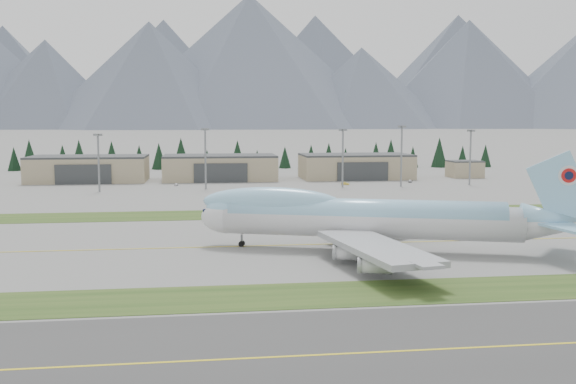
{
  "coord_description": "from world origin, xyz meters",
  "views": [
    {
      "loc": [
        -21.4,
        -128.1,
        25.25
      ],
      "look_at": [
        -1.31,
        26.61,
        8.0
      ],
      "focal_mm": 40.0,
      "sensor_mm": 36.0,
      "label": 1
    }
  ],
  "objects": [
    {
      "name": "conifer_belt",
      "position": [
        -3.07,
        212.12,
        7.16
      ],
      "size": [
        271.74,
        14.66,
        16.78
      ],
      "color": "black",
      "rests_on": "ground"
    },
    {
      "name": "control_shed",
      "position": [
        95.0,
        148.0,
        3.8
      ],
      "size": [
        14.0,
        12.0,
        7.6
      ],
      "color": "tan",
      "rests_on": "ground"
    },
    {
      "name": "hangar_right",
      "position": [
        45.0,
        149.9,
        5.39
      ],
      "size": [
        48.0,
        26.6,
        10.8
      ],
      "color": "tan",
      "rests_on": "ground"
    },
    {
      "name": "grass_strip_far",
      "position": [
        0.0,
        45.0,
        0.0
      ],
      "size": [
        400.0,
        18.0,
        0.08
      ],
      "primitive_type": "cube",
      "color": "#274518",
      "rests_on": "ground"
    },
    {
      "name": "mountain_ridge_rear",
      "position": [
        227.42,
        2900.0,
        261.36
      ],
      "size": [
        4512.63,
        1070.23,
        535.12
      ],
      "color": "#444F5A",
      "rests_on": "ground"
    },
    {
      "name": "service_vehicle_a",
      "position": [
        -32.84,
        126.7,
        0.0
      ],
      "size": [
        1.72,
        3.16,
        1.02
      ],
      "primitive_type": "imported",
      "rotation": [
        0.0,
        0.0,
        0.18
      ],
      "color": "white",
      "rests_on": "ground"
    },
    {
      "name": "service_vehicle_c",
      "position": [
        62.87,
        127.67,
        0.0
      ],
      "size": [
        2.22,
        3.8,
        1.03
      ],
      "primitive_type": "imported",
      "rotation": [
        0.0,
        0.0,
        -0.23
      ],
      "color": "#9B9C9F",
      "rests_on": "ground"
    },
    {
      "name": "floodlight_masts",
      "position": [
        -2.29,
        111.83,
        15.79
      ],
      "size": [
        186.36,
        9.31,
        23.84
      ],
      "color": "gray",
      "rests_on": "ground"
    },
    {
      "name": "hangar_left",
      "position": [
        -70.0,
        149.9,
        5.39
      ],
      "size": [
        48.0,
        26.6,
        10.8
      ],
      "color": "tan",
      "rests_on": "ground"
    },
    {
      "name": "service_vehicle_b",
      "position": [
        33.94,
        120.84,
        0.0
      ],
      "size": [
        3.44,
        2.62,
        1.09
      ],
      "primitive_type": "imported",
      "rotation": [
        0.0,
        0.0,
        1.06
      ],
      "color": "gold",
      "rests_on": "ground"
    },
    {
      "name": "boeing_747_freighter",
      "position": [
        9.47,
        -7.54,
        6.6
      ],
      "size": [
        75.63,
        62.49,
        20.01
      ],
      "rotation": [
        0.0,
        0.0,
        -0.31
      ],
      "color": "silver",
      "rests_on": "ground"
    },
    {
      "name": "hangar_center",
      "position": [
        -15.0,
        149.9,
        5.39
      ],
      "size": [
        48.0,
        26.6,
        10.8
      ],
      "color": "tan",
      "rests_on": "ground"
    },
    {
      "name": "ground",
      "position": [
        0.0,
        0.0,
        0.0
      ],
      "size": [
        7000.0,
        7000.0,
        0.0
      ],
      "primitive_type": "plane",
      "color": "slate",
      "rests_on": "ground"
    },
    {
      "name": "mountain_ridge_front",
      "position": [
        -19.03,
        2226.22,
        226.56
      ],
      "size": [
        4280.09,
        1265.0,
        512.59
      ],
      "color": "#444F5A",
      "rests_on": "ground"
    },
    {
      "name": "taxiway_line_near",
      "position": [
        0.0,
        -62.0,
        0.0
      ],
      "size": [
        400.0,
        0.4,
        0.02
      ],
      "primitive_type": "cube",
      "color": "yellow",
      "rests_on": "ground"
    },
    {
      "name": "asphalt_taxiway",
      "position": [
        0.0,
        -62.0,
        0.0
      ],
      "size": [
        400.0,
        32.0,
        0.04
      ],
      "primitive_type": "cube",
      "color": "#353535",
      "rests_on": "ground"
    },
    {
      "name": "taxiway_line_main",
      "position": [
        0.0,
        0.0,
        0.0
      ],
      "size": [
        400.0,
        0.4,
        0.02
      ],
      "primitive_type": "cube",
      "color": "yellow",
      "rests_on": "ground"
    },
    {
      "name": "grass_strip_near",
      "position": [
        0.0,
        -38.0,
        0.0
      ],
      "size": [
        400.0,
        14.0,
        0.08
      ],
      "primitive_type": "cube",
      "color": "#274518",
      "rests_on": "ground"
    }
  ]
}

